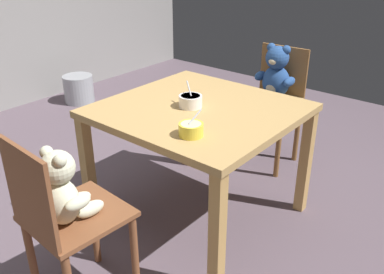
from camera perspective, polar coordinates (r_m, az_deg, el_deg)
ground_plane at (r=2.68m, az=0.84°, el=-10.48°), size 5.20×5.20×0.04m
dining_table at (r=2.37m, az=0.94°, el=2.00°), size 0.97×1.00×0.70m
teddy_chair_near_left at (r=1.87m, az=-16.76°, el=-8.63°), size 0.42×0.40×0.86m
teddy_chair_near_right at (r=3.09m, az=10.92°, el=6.52°), size 0.38×0.40×0.88m
porridge_bowl_yellow_near_left at (r=1.98m, az=-0.13°, el=1.05°), size 0.13×0.12×0.12m
porridge_bowl_white_center at (r=2.32m, az=-0.21°, el=4.88°), size 0.13×0.13×0.13m
metal_pail at (r=4.49m, az=-14.95°, el=6.26°), size 0.30×0.30×0.27m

